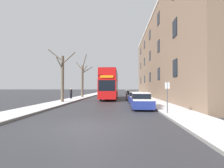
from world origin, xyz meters
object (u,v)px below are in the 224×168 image
Objects in this scene: bare_tree_left_1 at (83,79)px; parked_car_1 at (136,98)px; parked_car_2 at (133,96)px; pedestrian_left_sidewalk at (71,93)px; parked_car_3 at (131,94)px; street_sign_post at (167,96)px; parked_car_0 at (141,101)px; double_decker_bus at (110,83)px; bare_tree_left_0 at (62,77)px.

parked_car_1 is at bearing -48.05° from bare_tree_left_1.
pedestrian_left_sidewalk is at bearing 178.80° from parked_car_2.
street_sign_post is at bearing -86.21° from parked_car_3.
parked_car_2 is 1.72× the size of street_sign_post.
parked_car_0 is 1.12× the size of parked_car_3.
parked_car_2 is (8.96, -4.56, -2.83)m from bare_tree_left_1.
parked_car_1 is (8.96, -9.97, -2.84)m from bare_tree_left_1.
bare_tree_left_1 reaches higher than double_decker_bus.
pedestrian_left_sidewalk reaches higher than parked_car_0.
parked_car_0 is at bearing -60.70° from bare_tree_left_1.
parked_car_3 is 1.77× the size of street_sign_post.
bare_tree_left_1 is 1.93× the size of parked_car_3.
double_decker_bus reaches higher than parked_car_2.
pedestrian_left_sidewalk is at bearing 97.26° from bare_tree_left_0.
parked_car_3 is at bearing -17.78° from pedestrian_left_sidewalk.
bare_tree_left_0 is 1.46× the size of parked_car_0.
parked_car_2 is 5.61m from parked_car_3.
parked_car_2 is at bearing -26.95° from bare_tree_left_1.
bare_tree_left_1 reaches higher than parked_car_1.
bare_tree_left_0 is 0.59× the size of double_decker_bus.
parked_car_3 is (9.04, 11.93, -2.55)m from bare_tree_left_0.
street_sign_post is (1.38, -15.22, 0.69)m from parked_car_2.
parked_car_0 is at bearing -90.00° from parked_car_2.
parked_car_1 is at bearing -90.00° from parked_car_2.
double_decker_bus is (5.26, -3.54, -0.88)m from bare_tree_left_1.
parked_car_2 is (3.70, -1.02, -1.95)m from double_decker_bus.
parked_car_0 is at bearing -29.42° from bare_tree_left_0.
parked_car_0 reaches higher than parked_car_3.
parked_car_3 is at bearing 52.84° from bare_tree_left_0.
parked_car_0 is 4.10m from street_sign_post.
bare_tree_left_1 is 13.70m from parked_car_1.
bare_tree_left_0 reaches higher than parked_car_2.
street_sign_post is at bearing -62.40° from bare_tree_left_1.
bare_tree_left_1 is 4.30× the size of pedestrian_left_sidewalk.
parked_car_2 is (9.04, 6.32, -2.56)m from bare_tree_left_0.
parked_car_1 is (0.00, 6.00, -0.04)m from parked_car_0.
bare_tree_left_0 reaches higher than parked_car_0.
street_sign_post is (1.38, -9.81, 0.69)m from parked_car_1.
double_decker_bus is 6.15× the size of pedestrian_left_sidewalk.
pedestrian_left_sidewalk reaches higher than parked_car_2.
double_decker_bus is 2.57× the size of parked_car_1.
bare_tree_left_0 is 3.64× the size of pedestrian_left_sidewalk.
bare_tree_left_0 is at bearing -129.20° from pedestrian_left_sidewalk.
parked_car_0 is 15.25m from pedestrian_left_sidewalk.
double_decker_bus is at bearing 53.97° from bare_tree_left_0.
parked_car_0 is 1.04× the size of parked_car_1.
bare_tree_left_0 is at bearing -127.16° from parked_car_3.
parked_car_0 is at bearing -96.13° from pedestrian_left_sidewalk.
street_sign_post is at bearing -70.09° from parked_car_0.
pedestrian_left_sidewalk is at bearing -101.78° from bare_tree_left_1.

